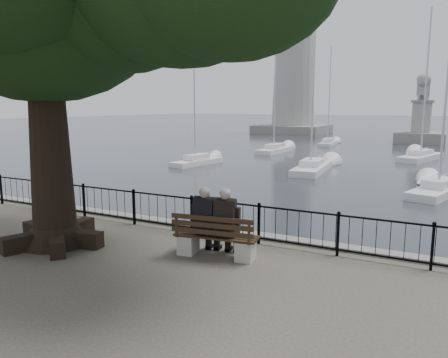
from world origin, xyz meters
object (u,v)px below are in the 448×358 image
Objects in this scene: bench at (216,242)px; lighthouse at (295,46)px; person_right at (227,225)px; lion_monument at (421,126)px; person_left at (207,223)px.

bench is 0.06× the size of lighthouse.
person_right is 48.70m from lion_monument.
person_right is (0.24, 0.15, 0.40)m from bench.
bench is at bearing -16.83° from person_left.
person_left is (-0.26, 0.08, 0.40)m from bench.
person_left is 0.20× the size of lion_monument.
bench is 0.49m from person_right.
person_left is 1.00× the size of person_right.
person_right is 0.20× the size of lion_monument.
person_right reaches higher than bench.
bench is 1.23× the size of person_right.
lighthouse reaches higher than person_right.
person_right is at bearing -91.49° from lion_monument.
lion_monument is at bearing 87.92° from person_left.
person_left is at bearing -73.31° from lighthouse.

